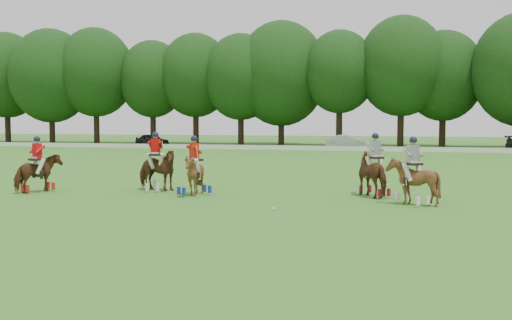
% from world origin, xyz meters
% --- Properties ---
extents(ground, '(180.00, 180.00, 0.00)m').
position_xyz_m(ground, '(0.00, 0.00, 0.00)').
color(ground, '#316C1F').
rests_on(ground, ground).
extents(tree_line, '(117.98, 14.32, 14.75)m').
position_xyz_m(tree_line, '(0.26, 48.05, 8.23)').
color(tree_line, black).
rests_on(tree_line, ground).
extents(boundary_rail, '(120.00, 0.10, 0.44)m').
position_xyz_m(boundary_rail, '(0.00, 38.00, 0.22)').
color(boundary_rail, white).
rests_on(boundary_rail, ground).
extents(car_left, '(4.39, 2.91, 1.39)m').
position_xyz_m(car_left, '(-20.22, 42.50, 0.69)').
color(car_left, black).
rests_on(car_left, ground).
extents(car_mid, '(4.25, 1.49, 1.40)m').
position_xyz_m(car_mid, '(1.37, 42.50, 0.70)').
color(car_mid, '#ACACB2').
rests_on(car_mid, ground).
extents(polo_red_a, '(1.47, 1.98, 2.24)m').
position_xyz_m(polo_red_a, '(-6.85, 3.48, 0.80)').
color(polo_red_a, '#512D15').
rests_on(polo_red_a, ground).
extents(polo_red_b, '(1.94, 1.75, 2.39)m').
position_xyz_m(polo_red_b, '(-2.56, 5.20, 0.87)').
color(polo_red_b, '#512D15').
rests_on(polo_red_b, ground).
extents(polo_red_c, '(1.87, 1.90, 2.28)m').
position_xyz_m(polo_red_c, '(-0.50, 4.17, 0.82)').
color(polo_red_c, '#512D15').
rests_on(polo_red_c, ground).
extents(polo_stripe_a, '(1.93, 2.15, 2.39)m').
position_xyz_m(polo_stripe_a, '(6.14, 5.68, 0.87)').
color(polo_stripe_a, '#512D15').
rests_on(polo_stripe_a, ground).
extents(polo_stripe_b, '(1.89, 1.94, 2.31)m').
position_xyz_m(polo_stripe_b, '(7.49, 3.82, 0.83)').
color(polo_stripe_b, '#512D15').
rests_on(polo_stripe_b, ground).
extents(polo_ball, '(0.09, 0.09, 0.09)m').
position_xyz_m(polo_ball, '(3.19, 1.50, 0.04)').
color(polo_ball, white).
rests_on(polo_ball, ground).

